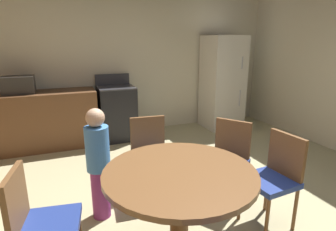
# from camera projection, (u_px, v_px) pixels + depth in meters

# --- Properties ---
(ground_plane) EXTENTS (14.00, 14.00, 0.00)m
(ground_plane) POSITION_uv_depth(u_px,v_px,m) (202.00, 227.00, 2.52)
(ground_plane) COLOR tan
(wall_back) EXTENTS (5.96, 0.12, 2.70)m
(wall_back) POSITION_uv_depth(u_px,v_px,m) (124.00, 59.00, 4.92)
(wall_back) COLOR beige
(wall_back) RESTS_ON ground
(kitchen_counter) EXTENTS (2.08, 0.60, 0.90)m
(kitchen_counter) POSITION_uv_depth(u_px,v_px,m) (28.00, 122.00, 4.23)
(kitchen_counter) COLOR brown
(kitchen_counter) RESTS_ON ground
(oven_range) EXTENTS (0.60, 0.60, 1.10)m
(oven_range) POSITION_uv_depth(u_px,v_px,m) (117.00, 112.00, 4.72)
(oven_range) COLOR black
(oven_range) RESTS_ON ground
(refrigerator) EXTENTS (0.68, 0.68, 1.76)m
(refrigerator) POSITION_uv_depth(u_px,v_px,m) (222.00, 83.00, 5.28)
(refrigerator) COLOR silver
(refrigerator) RESTS_ON ground
(microwave) EXTENTS (0.44, 0.32, 0.26)m
(microwave) POSITION_uv_depth(u_px,v_px,m) (18.00, 85.00, 4.06)
(microwave) COLOR #2D2B28
(microwave) RESTS_ON kitchen_counter
(dining_table) EXTENTS (1.12, 1.12, 0.76)m
(dining_table) POSITION_uv_depth(u_px,v_px,m) (180.00, 191.00, 2.02)
(dining_table) COLOR brown
(dining_table) RESTS_ON ground
(chair_north) EXTENTS (0.43, 0.43, 0.87)m
(chair_north) POSITION_uv_depth(u_px,v_px,m) (150.00, 152.00, 2.95)
(chair_north) COLOR brown
(chair_north) RESTS_ON ground
(chair_east) EXTENTS (0.43, 0.43, 0.87)m
(chair_east) POSITION_uv_depth(u_px,v_px,m) (275.00, 174.00, 2.46)
(chair_east) COLOR brown
(chair_east) RESTS_ON ground
(chair_west) EXTENTS (0.45, 0.45, 0.87)m
(chair_west) POSITION_uv_depth(u_px,v_px,m) (38.00, 221.00, 1.83)
(chair_west) COLOR brown
(chair_west) RESTS_ON ground
(chair_northeast) EXTENTS (0.56, 0.56, 0.87)m
(chair_northeast) POSITION_uv_depth(u_px,v_px,m) (228.00, 157.00, 2.84)
(chair_northeast) COLOR brown
(chair_northeast) RESTS_ON ground
(person_child) EXTENTS (0.30, 0.30, 1.09)m
(person_child) POSITION_uv_depth(u_px,v_px,m) (98.00, 162.00, 2.54)
(person_child) COLOR #8C337A
(person_child) RESTS_ON ground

